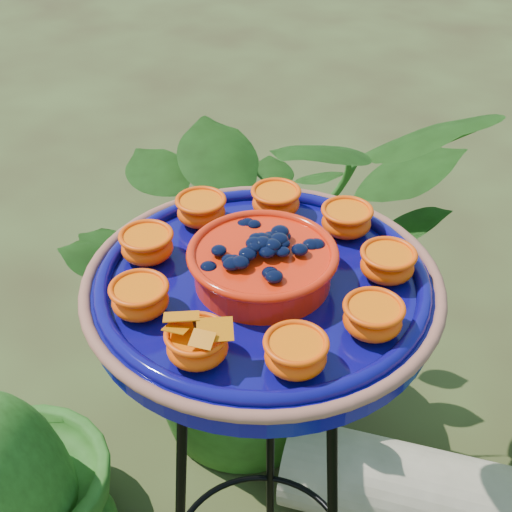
{
  "coord_description": "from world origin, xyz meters",
  "views": [
    {
      "loc": [
        0.27,
        -0.71,
        1.57
      ],
      "look_at": [
        -0.12,
        -0.03,
        0.99
      ],
      "focal_mm": 50.0,
      "sensor_mm": 36.0,
      "label": 1
    }
  ],
  "objects": [
    {
      "name": "tripod_stand",
      "position": [
        -0.09,
        -0.05,
        0.56
      ],
      "size": [
        0.44,
        0.44,
        0.92
      ],
      "rotation": [
        0.0,
        0.0,
        0.38
      ],
      "color": "black",
      "rests_on": "ground"
    },
    {
      "name": "feeder_dish",
      "position": [
        -0.09,
        -0.05,
        0.97
      ],
      "size": [
        0.61,
        0.61,
        0.11
      ],
      "rotation": [
        0.0,
        0.0,
        0.38
      ],
      "color": "#0A0860",
      "rests_on": "tripod_stand"
    },
    {
      "name": "driftwood_log",
      "position": [
        0.1,
        0.38,
        0.11
      ],
      "size": [
        0.68,
        0.35,
        0.22
      ],
      "primitive_type": "cylinder",
      "rotation": [
        0.0,
        1.57,
        0.22
      ],
      "color": "tan",
      "rests_on": "ground"
    },
    {
      "name": "shrub_back_left",
      "position": [
        -0.41,
        0.51,
        0.51
      ],
      "size": [
        1.2,
        1.21,
        1.01
      ],
      "primitive_type": "imported",
      "rotation": [
        0.0,
        0.0,
        0.85
      ],
      "color": "#204412",
      "rests_on": "ground"
    }
  ]
}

